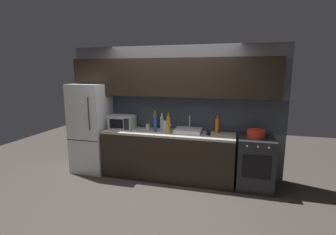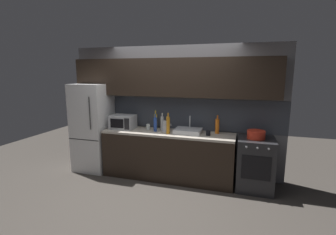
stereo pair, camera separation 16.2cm
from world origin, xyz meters
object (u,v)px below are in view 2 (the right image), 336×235
Objects in this scene: mug_dark at (208,133)px; wine_bottle_yellow at (156,121)px; microwave at (123,122)px; wine_bottle_white at (162,123)px; cooking_pot at (256,135)px; mug_clear at (148,127)px; wine_bottle_amber at (168,125)px; kettle at (166,126)px; wine_bottle_orange at (217,126)px; oven_range at (255,164)px; refrigerator at (93,127)px; wine_bottle_blue at (155,124)px.

wine_bottle_yellow is at bearing 167.06° from mug_dark.
wine_bottle_white reaches higher than microwave.
mug_clear is at bearing 177.90° from cooking_pot.
mug_dark is (0.71, 0.10, -0.12)m from wine_bottle_amber.
microwave reaches higher than cooking_pot.
kettle is 0.69× the size of wine_bottle_orange.
wine_bottle_amber is at bearing -175.33° from cooking_pot.
wine_bottle_white is 0.28m from mug_clear.
kettle is 0.65× the size of wine_bottle_yellow.
mug_dark is 0.29× the size of cooking_pot.
mug_clear is (-1.99, 0.07, 0.50)m from oven_range.
microwave is 0.98m from wine_bottle_amber.
cooking_pot is at bearing 0.00° from refrigerator.
mug_clear is (-0.38, 0.04, -0.05)m from kettle.
oven_range is at bearing -6.82° from wine_bottle_yellow.
cooking_pot is (1.97, -0.07, 0.01)m from mug_clear.
oven_range is at bearing -5.13° from cooking_pot.
kettle is 2.16× the size of mug_clear.
wine_bottle_white is at bearing 6.64° from refrigerator.
wine_bottle_yellow reaches higher than wine_bottle_white.
wine_bottle_orange reaches higher than microwave.
microwave is 1.21× the size of wine_bottle_amber.
wine_bottle_yellow reaches higher than kettle.
wine_bottle_white is 3.01× the size of mug_clear.
wine_bottle_white is 0.94m from mug_dark.
wine_bottle_orange reaches higher than oven_range.
wine_bottle_white is (0.16, -0.06, -0.02)m from wine_bottle_yellow.
mug_dark is (1.68, -0.04, -0.09)m from microwave.
wine_bottle_white reaches higher than oven_range.
wine_bottle_orange is at bearing 18.87° from wine_bottle_amber.
cooking_pot is (1.59, -0.03, -0.04)m from kettle.
wine_bottle_amber is 1.51m from cooking_pot.
wine_bottle_orange is at bearing 166.08° from cooking_pot.
oven_range is 2.68× the size of wine_bottle_blue.
wine_bottle_yellow is (-1.21, 0.06, 0.01)m from wine_bottle_orange.
wine_bottle_amber is (0.97, -0.14, 0.03)m from microwave.
wine_bottle_orange is 3.80× the size of mug_dark.
wine_bottle_blue reaches higher than wine_bottle_white.
wine_bottle_amber is (0.09, -0.15, 0.06)m from kettle.
oven_range is 8.36× the size of mug_clear.
wine_bottle_amber reaches higher than wine_bottle_white.
wine_bottle_amber is 1.28× the size of cooking_pot.
wine_bottle_orange reaches higher than cooking_pot.
kettle is 0.19m from wine_bottle_amber.
oven_range is 0.95m from mug_dark.
refrigerator is 20.07× the size of mug_dark.
wine_bottle_blue is at bearing -71.30° from wine_bottle_yellow.
oven_range is 1.99m from wine_bottle_yellow.
mug_dark is at bearing -11.72° from wine_bottle_white.
cooking_pot reaches higher than mug_clear.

